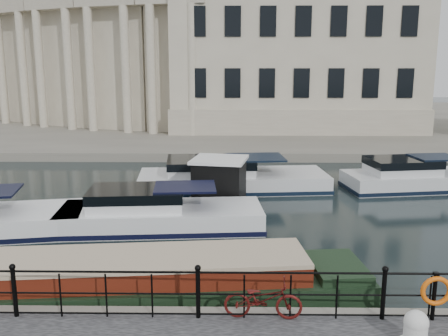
{
  "coord_description": "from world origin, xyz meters",
  "views": [
    {
      "loc": [
        0.71,
        -12.24,
        5.99
      ],
      "look_at": [
        0.5,
        2.0,
        3.0
      ],
      "focal_mm": 40.0,
      "sensor_mm": 36.0,
      "label": 1
    }
  ],
  "objects_px": {
    "bicycle": "(263,299)",
    "mooring_bollard": "(416,329)",
    "life_ring_post": "(436,292)",
    "narrowboat": "(45,290)",
    "harbour_hut": "(220,185)"
  },
  "relations": [
    {
      "from": "bicycle",
      "to": "narrowboat",
      "type": "relative_size",
      "value": 0.1
    },
    {
      "from": "mooring_bollard",
      "to": "life_ring_post",
      "type": "height_order",
      "value": "life_ring_post"
    },
    {
      "from": "life_ring_post",
      "to": "narrowboat",
      "type": "height_order",
      "value": "life_ring_post"
    },
    {
      "from": "life_ring_post",
      "to": "narrowboat",
      "type": "bearing_deg",
      "value": 169.08
    },
    {
      "from": "mooring_bollard",
      "to": "narrowboat",
      "type": "relative_size",
      "value": 0.04
    },
    {
      "from": "life_ring_post",
      "to": "harbour_hut",
      "type": "height_order",
      "value": "harbour_hut"
    },
    {
      "from": "bicycle",
      "to": "narrowboat",
      "type": "bearing_deg",
      "value": 76.47
    },
    {
      "from": "mooring_bollard",
      "to": "harbour_hut",
      "type": "bearing_deg",
      "value": 109.75
    },
    {
      "from": "narrowboat",
      "to": "harbour_hut",
      "type": "relative_size",
      "value": 4.98
    },
    {
      "from": "narrowboat",
      "to": "harbour_hut",
      "type": "distance_m",
      "value": 9.79
    },
    {
      "from": "bicycle",
      "to": "mooring_bollard",
      "type": "bearing_deg",
      "value": -105.31
    },
    {
      "from": "bicycle",
      "to": "life_ring_post",
      "type": "height_order",
      "value": "life_ring_post"
    },
    {
      "from": "mooring_bollard",
      "to": "bicycle",
      "type": "bearing_deg",
      "value": 161.07
    },
    {
      "from": "bicycle",
      "to": "mooring_bollard",
      "type": "xyz_separation_m",
      "value": [
        2.94,
        -1.01,
        -0.11
      ]
    },
    {
      "from": "bicycle",
      "to": "harbour_hut",
      "type": "bearing_deg",
      "value": 10.1
    }
  ]
}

